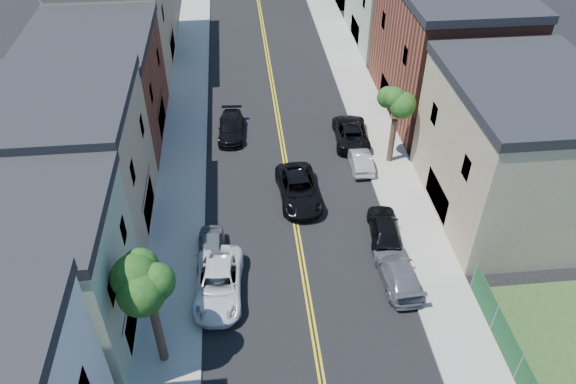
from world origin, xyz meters
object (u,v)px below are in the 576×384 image
object	(u,v)px
grey_car_right	(398,272)
silver_car_right	(360,158)
dark_car_right_far	(351,132)
black_car_left	(231,128)
black_suv_lane	(299,189)
grey_car_left	(211,251)
black_car_right	(385,228)
white_pickup	(219,283)

from	to	relation	value
grey_car_right	silver_car_right	size ratio (longest dim) A/B	1.22
silver_car_right	dark_car_right_far	bearing A→B (deg)	-90.29
dark_car_right_far	silver_car_right	bearing A→B (deg)	93.80
black_car_left	black_suv_lane	size ratio (longest dim) A/B	0.84
black_car_left	grey_car_left	bearing A→B (deg)	-92.68
black_car_left	silver_car_right	distance (m)	10.86
silver_car_right	black_suv_lane	size ratio (longest dim) A/B	0.71
black_car_right	silver_car_right	xyz separation A→B (m)	(0.00, 7.81, -0.10)
white_pickup	dark_car_right_far	bearing A→B (deg)	58.98
black_car_left	dark_car_right_far	world-z (taller)	dark_car_right_far
dark_car_right_far	grey_car_right	bearing A→B (deg)	93.38
white_pickup	black_suv_lane	bearing A→B (deg)	59.48
grey_car_left	silver_car_right	distance (m)	14.06
grey_car_left	silver_car_right	xyz separation A→B (m)	(11.00, 8.76, -0.04)
grey_car_right	black_suv_lane	size ratio (longest dim) A/B	0.87
black_car_right	dark_car_right_far	bearing A→B (deg)	-83.89
silver_car_right	dark_car_right_far	xyz separation A→B (m)	(0.00, 3.60, 0.09)
dark_car_right_far	black_car_right	bearing A→B (deg)	93.80
white_pickup	black_car_left	world-z (taller)	white_pickup
black_car_left	black_suv_lane	distance (m)	9.76
black_car_right	silver_car_right	size ratio (longest dim) A/B	1.11
black_car_right	grey_car_right	bearing A→B (deg)	94.43
grey_car_right	dark_car_right_far	distance (m)	15.15
black_car_left	silver_car_right	world-z (taller)	black_car_left
black_car_left	grey_car_right	bearing A→B (deg)	-57.40
black_car_left	dark_car_right_far	size ratio (longest dim) A/B	0.88
grey_car_left	grey_car_right	distance (m)	11.24
silver_car_right	dark_car_right_far	size ratio (longest dim) A/B	0.74
white_pickup	black_car_left	distance (m)	16.78
grey_car_left	black_car_right	size ratio (longest dim) A/B	0.92
black_car_right	silver_car_right	world-z (taller)	black_car_right
black_car_right	black_suv_lane	bearing A→B (deg)	-35.36
black_car_right	black_suv_lane	distance (m)	6.67
grey_car_left	dark_car_right_far	size ratio (longest dim) A/B	0.76
grey_car_left	black_car_right	xyz separation A→B (m)	(11.00, 0.96, 0.06)
grey_car_left	black_car_right	world-z (taller)	black_car_right
grey_car_left	white_pickup	bearing A→B (deg)	-80.13
black_car_right	black_suv_lane	size ratio (longest dim) A/B	0.79
black_car_right	white_pickup	bearing A→B (deg)	25.27
grey_car_right	black_car_left	bearing A→B (deg)	-63.06
black_car_left	silver_car_right	bearing A→B (deg)	-25.60
grey_car_right	dark_car_right_far	bearing A→B (deg)	-92.65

